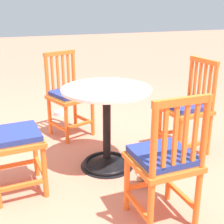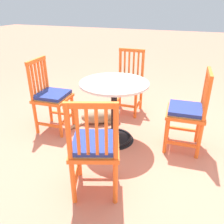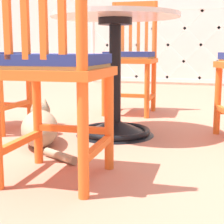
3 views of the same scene
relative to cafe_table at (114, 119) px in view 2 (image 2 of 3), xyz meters
The scene contains 7 objects.
ground_plane 0.32m from the cafe_table, 42.39° to the left, with size 24.00×24.00×0.00m, color #C6755B.
cafe_table is the anchor object (origin of this frame).
orange_chair_tucked_in 0.86m from the cafe_table, ahead, with size 0.51×0.51×0.91m.
orange_chair_near_fence 0.82m from the cafe_table, 98.87° to the left, with size 0.42×0.42×0.91m.
orange_chair_by_planter 0.85m from the cafe_table, behind, with size 0.41×0.41×0.91m.
orange_chair_at_corner 0.84m from the cafe_table, 88.88° to the right, with size 0.42×0.42×0.91m.
tabby_cat 0.50m from the cafe_table, 135.83° to the right, with size 0.53×0.58×0.23m.
Camera 2 is at (2.14, 0.72, 1.52)m, focal length 37.02 mm.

